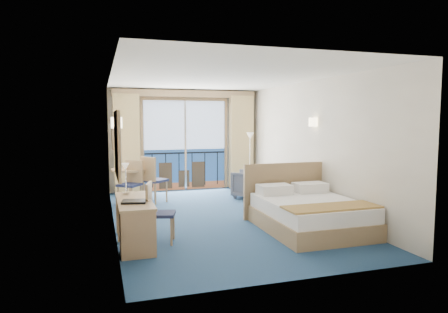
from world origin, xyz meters
TOP-DOWN VIEW (x-y plane):
  - floor at (0.00, 0.00)m, footprint 6.50×6.50m
  - room_walls at (0.00, 0.00)m, footprint 4.04×6.54m
  - balcony_door at (-0.01, 3.22)m, footprint 2.36×0.03m
  - curtain_left at (-1.55, 3.07)m, footprint 0.65×0.22m
  - curtain_right at (1.55, 3.07)m, footprint 0.65×0.22m
  - pelmet at (0.00, 3.10)m, footprint 3.80×0.25m
  - mirror at (-1.97, -1.50)m, footprint 0.05×1.25m
  - wall_print at (-1.97, 0.45)m, footprint 0.04×0.42m
  - sconce_left at (-1.94, -0.60)m, footprint 0.18×0.18m
  - sconce_right at (1.94, -0.15)m, footprint 0.18×0.18m
  - bed at (1.21, -1.33)m, footprint 1.69×2.01m
  - nightstand at (1.75, -0.04)m, footprint 0.47×0.45m
  - phone at (1.77, -0.02)m, footprint 0.24×0.21m
  - armchair at (1.24, 1.64)m, footprint 1.02×1.01m
  - floor_lamp at (1.68, 2.71)m, footprint 0.21×0.21m
  - desk at (-1.74, -1.65)m, footprint 0.50×1.47m
  - desk_chair at (-1.41, -1.29)m, footprint 0.51×0.50m
  - folder at (-1.76, -1.47)m, footprint 0.39×0.32m
  - desk_lamp at (-1.82, -0.74)m, footprint 0.13×0.13m
  - round_table at (-1.55, 1.96)m, footprint 0.87×0.87m
  - table_chair_a at (-1.10, 1.69)m, footprint 0.65×0.65m
  - table_chair_b at (-1.56, 1.55)m, footprint 0.60×0.61m

SIDE VIEW (x-z plane):
  - floor at x=0.00m, z-range 0.00..0.00m
  - bed at x=1.21m, z-range -0.23..0.83m
  - nightstand at x=1.75m, z-range 0.00..0.62m
  - armchair at x=1.24m, z-range 0.00..0.67m
  - desk at x=-1.74m, z-range 0.04..0.72m
  - desk_chair at x=-1.41m, z-range 0.06..1.00m
  - table_chair_b at x=-1.56m, z-range 0.06..1.06m
  - round_table at x=-1.55m, z-range 0.20..0.98m
  - table_chair_a at x=-1.10m, z-range 0.07..1.13m
  - phone at x=1.77m, z-range 0.62..0.70m
  - folder at x=-1.76m, z-range 0.69..0.72m
  - desk_lamp at x=-1.82m, z-range 0.81..1.29m
  - balcony_door at x=-0.01m, z-range -0.12..2.40m
  - floor_lamp at x=1.68m, z-range 0.40..1.95m
  - curtain_left at x=-1.55m, z-range 0.00..2.55m
  - curtain_right at x=1.55m, z-range 0.00..2.55m
  - mirror at x=-1.97m, z-range 1.08..2.03m
  - wall_print at x=-1.97m, z-range 1.34..1.86m
  - room_walls at x=0.00m, z-range 0.42..3.14m
  - sconce_left at x=-1.94m, z-range 1.76..1.94m
  - sconce_right at x=1.94m, z-range 1.76..1.94m
  - pelmet at x=0.00m, z-range 2.49..2.67m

